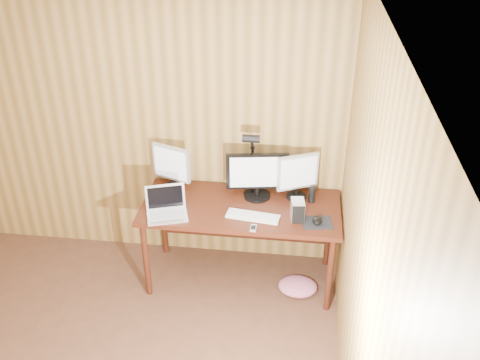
% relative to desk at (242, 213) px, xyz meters
% --- Properties ---
extents(room_shell, '(4.00, 4.00, 4.00)m').
position_rel_desk_xyz_m(room_shell, '(-0.93, -1.70, 0.62)').
color(room_shell, '#4F2F1E').
rests_on(room_shell, ground).
extents(desk, '(1.60, 0.70, 0.75)m').
position_rel_desk_xyz_m(desk, '(0.00, 0.00, 0.00)').
color(desk, '#3A170C').
rests_on(desk, floor).
extents(monitor_center, '(0.51, 0.22, 0.40)m').
position_rel_desk_xyz_m(monitor_center, '(0.12, 0.09, 0.33)').
color(monitor_center, black).
rests_on(monitor_center, desk).
extents(monitor_left, '(0.34, 0.16, 0.39)m').
position_rel_desk_xyz_m(monitor_left, '(-0.61, 0.13, 0.33)').
color(monitor_left, black).
rests_on(monitor_left, desk).
extents(monitor_right, '(0.33, 0.17, 0.39)m').
position_rel_desk_xyz_m(monitor_right, '(0.44, 0.11, 0.33)').
color(monitor_right, black).
rests_on(monitor_right, desk).
extents(laptop, '(0.37, 0.32, 0.22)m').
position_rel_desk_xyz_m(laptop, '(-0.56, -0.26, 0.18)').
color(laptop, silver).
rests_on(laptop, desk).
extents(keyboard, '(0.43, 0.18, 0.02)m').
position_rel_desk_xyz_m(keyboard, '(0.11, -0.22, 0.13)').
color(keyboard, white).
rests_on(keyboard, desk).
extents(mousepad, '(0.25, 0.22, 0.00)m').
position_rel_desk_xyz_m(mousepad, '(0.61, -0.24, 0.12)').
color(mousepad, black).
rests_on(mousepad, desk).
extents(mouse, '(0.09, 0.12, 0.04)m').
position_rel_desk_xyz_m(mouse, '(0.61, -0.24, 0.15)').
color(mouse, black).
rests_on(mouse, mousepad).
extents(hard_drive, '(0.12, 0.16, 0.16)m').
position_rel_desk_xyz_m(hard_drive, '(0.46, -0.20, 0.20)').
color(hard_drive, silver).
rests_on(hard_drive, desk).
extents(phone, '(0.05, 0.09, 0.01)m').
position_rel_desk_xyz_m(phone, '(0.13, -0.38, 0.13)').
color(phone, silver).
rests_on(phone, desk).
extents(speaker, '(0.05, 0.05, 0.13)m').
position_rel_desk_xyz_m(speaker, '(0.56, 0.06, 0.19)').
color(speaker, black).
rests_on(speaker, desk).
extents(desk_lamp, '(0.13, 0.19, 0.59)m').
position_rel_desk_xyz_m(desk_lamp, '(0.06, 0.16, 0.49)').
color(desk_lamp, black).
rests_on(desk_lamp, desk).
extents(fabric_pile, '(0.39, 0.35, 0.11)m').
position_rel_desk_xyz_m(fabric_pile, '(0.50, -0.19, -0.58)').
color(fabric_pile, '#CC637E').
rests_on(fabric_pile, floor).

